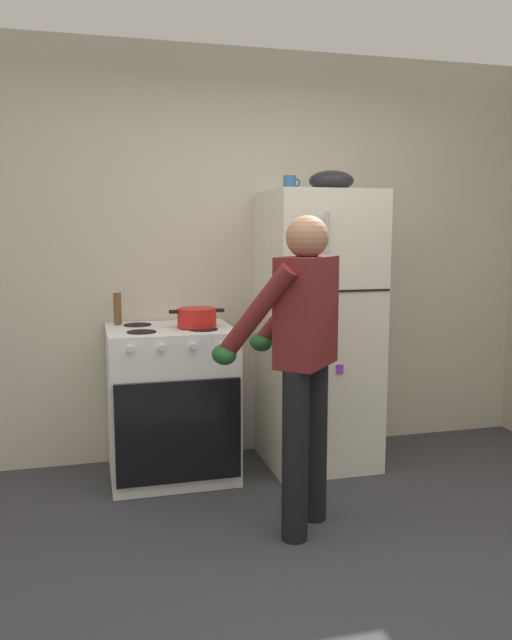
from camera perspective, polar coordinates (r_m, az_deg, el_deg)
ground at (r=2.93m, az=7.16°, el=-23.52°), size 8.00×8.00×0.00m
kitchen_wall_back at (r=4.37m, az=-2.18°, el=5.67°), size 6.00×0.10×2.70m
refrigerator at (r=4.19m, az=5.47°, el=-0.85°), size 0.68×0.72×1.77m
stove_range at (r=4.04m, az=-7.53°, el=-7.30°), size 0.76×0.67×0.94m
person_cook at (r=3.21m, az=3.92°, el=-2.36°), size 0.65×0.68×1.60m
red_pot at (r=3.92m, az=-5.27°, el=0.23°), size 0.34×0.24×0.11m
coffee_mug at (r=4.14m, az=3.05°, el=12.03°), size 0.11×0.08×0.10m
pepper_mill at (r=4.11m, az=-12.20°, el=1.01°), size 0.05×0.05×0.19m
mixing_bowl at (r=4.18m, az=6.70°, el=12.17°), size 0.28×0.28×0.13m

